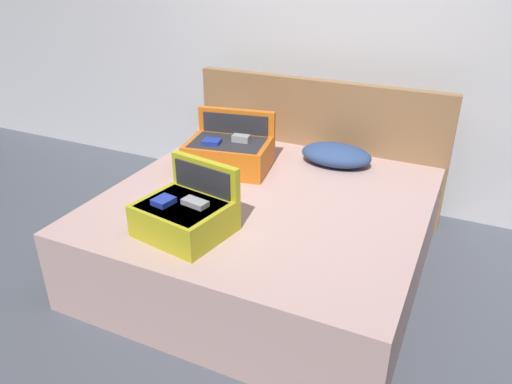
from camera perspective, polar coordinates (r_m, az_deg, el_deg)
The scene contains 8 objects.
ground_plane at distance 2.95m, azimuth -2.23°, elevation -12.68°, with size 12.00×12.00×0.00m, color #4C515B.
back_wall at distance 3.86m, azimuth 9.25°, elevation 17.84°, with size 8.00×0.10×2.60m, color silver.
bed at distance 3.10m, azimuth 1.08°, elevation -4.80°, with size 1.88×1.83×0.51m, color #BC9993.
headboard at distance 3.79m, azimuth 7.07°, elevation 5.36°, with size 1.92×0.08×1.01m, color olive.
hard_case_large at distance 3.34m, azimuth -3.11°, elevation 4.74°, with size 0.61×0.50×0.36m.
hard_case_medium at distance 2.60m, azimuth -8.19°, elevation -2.48°, with size 0.50×0.47×0.36m.
pillow_near_headboard at distance 3.45m, azimuth 9.30°, elevation 4.28°, with size 0.49×0.30×0.15m, color navy.
pillow_center_head at distance 3.82m, azimuth -4.15°, elevation 6.97°, with size 0.38×0.28×0.16m, color white.
Camera 1 is at (1.07, -2.02, 1.87)m, focal length 34.41 mm.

